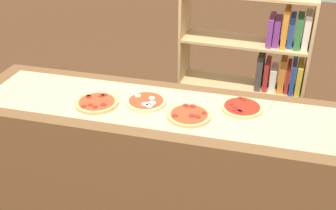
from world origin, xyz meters
The scene contains 7 objects.
counter centered at (0.00, 0.00, 0.46)m, with size 2.38×0.63×0.92m, color brown.
parchment_paper centered at (0.00, 0.00, 0.93)m, with size 2.18×0.47×0.00m, color tan.
pizza_pepperoni_0 centered at (-0.41, -0.06, 0.94)m, with size 0.25×0.25×0.02m.
pizza_mozzarella_1 centered at (-0.13, 0.02, 0.94)m, with size 0.23×0.23×0.03m.
pizza_pepperoni_2 centered at (0.14, -0.06, 0.93)m, with size 0.24×0.24×0.02m.
pizza_pepperoni_3 centered at (0.40, 0.09, 0.94)m, with size 0.23×0.23×0.02m.
bookshelf centered at (0.48, 0.86, 0.69)m, with size 0.92×0.33×1.38m.
Camera 1 is at (0.51, -1.94, 2.09)m, focal length 43.92 mm.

